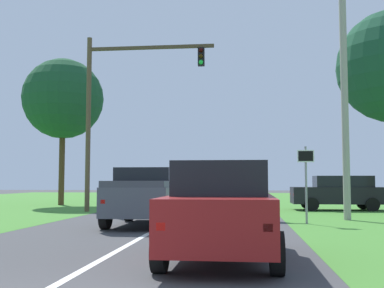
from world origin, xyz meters
name	(u,v)px	position (x,y,z in m)	size (l,w,h in m)	color
ground_plane	(152,232)	(0.00, 9.78, 0.00)	(120.00, 120.00, 0.00)	#424244
red_suv_near	(222,208)	(2.35, 4.93, 1.00)	(2.19, 4.74, 1.90)	maroon
pickup_truck_lead	(147,196)	(-0.54, 11.64, 1.01)	(2.38, 4.87, 1.97)	#4C515B
traffic_light	(117,98)	(-3.51, 18.50, 5.65)	(6.46, 0.40, 8.80)	brown
keep_moving_sign	(306,174)	(4.98, 12.81, 1.76)	(0.60, 0.09, 2.76)	gray
crossing_suv_far	(339,192)	(7.70, 20.99, 0.94)	(4.78, 2.07, 1.78)	black
utility_pole_right	(344,88)	(6.79, 14.74, 5.24)	(0.28, 0.28, 10.47)	#9E998E
extra_tree_1	(63,99)	(-8.71, 24.52, 6.74)	(5.11, 5.11, 9.32)	#4C351E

